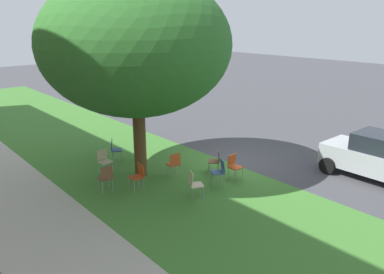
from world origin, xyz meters
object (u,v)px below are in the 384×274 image
Objects in this scene: parked_car at (380,157)px; chair_1 at (138,175)px; chair_5 at (234,165)px; chair_8 at (220,170)px; street_tree at (136,45)px; chair_7 at (106,176)px; chair_6 at (174,163)px; chair_0 at (216,159)px; chair_2 at (194,183)px; chair_4 at (104,159)px; chair_3 at (115,148)px.

chair_1 is at bearing 54.47° from parked_car.
chair_8 is (-0.00, 0.72, 0.00)m from chair_5.
street_tree is 4.39m from chair_7.
chair_8 is at bearing 90.37° from chair_5.
chair_1 and chair_6 have the same top height.
street_tree is 4.24m from chair_6.
chair_8 is at bearing 142.89° from chair_0.
chair_6 is 2.49m from chair_7.
parked_car is at bearing -131.97° from chair_5.
chair_5 is (-1.47, -3.04, 0.00)m from chair_1.
parked_car is (-3.14, -5.84, 0.32)m from chair_2.
street_tree is 4.25m from chair_1.
chair_4 is (3.72, 1.11, 0.00)m from chair_2.
chair_3 is (4.59, 0.17, 0.00)m from chair_2.
chair_0 is 4.08m from chair_4.
chair_1 is 1.00× the size of chair_2.
chair_4 is at bearing 4.25° from chair_1.
chair_6 is at bearing -137.33° from street_tree.
chair_1 is 1.57m from chair_6.
chair_5 and chair_7 have the same top height.
chair_2 is 3.88m from chair_4.
chair_7 is (2.04, 3.91, 0.00)m from chair_5.
chair_3 and chair_8 have the same top height.
chair_7 is (-2.31, 1.66, 0.00)m from chair_3.
chair_7 is at bearing 54.74° from parked_car.
chair_8 is at bearing 53.01° from parked_car.
chair_1 and chair_2 have the same top height.
chair_5 is 4.41m from chair_7.
parked_car is at bearing -118.27° from chair_2.
street_tree is 4.89m from chair_0.
chair_3 and chair_7 have the same top height.
street_tree reaches higher than chair_3.
chair_0 and chair_4 have the same top height.
parked_car reaches higher than chair_8.
chair_2 is at bearing 99.88° from chair_8.
chair_4 is at bearing 42.48° from chair_5.
chair_6 is (-1.94, -1.72, 0.00)m from chair_4.
chair_0 is at bearing -107.86° from chair_7.
chair_0 is 1.55m from chair_6.
chair_3 is 2.91m from chair_6.
chair_4 is 9.77m from parked_car.
chair_4 and chair_8 have the same top height.
chair_6 is (1.54, 1.47, 0.00)m from chair_5.
chair_4 is at bearing 41.54° from chair_6.
chair_2 and chair_8 have the same top height.
chair_3 and chair_6 have the same top height.
chair_2 is at bearing 118.09° from chair_0.
parked_car is at bearing -137.35° from chair_0.
chair_7 is 0.24× the size of parked_car.
chair_8 is at bearing -147.26° from street_tree.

